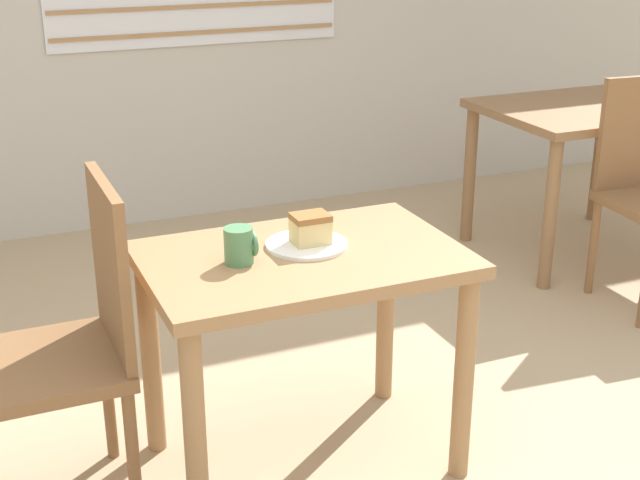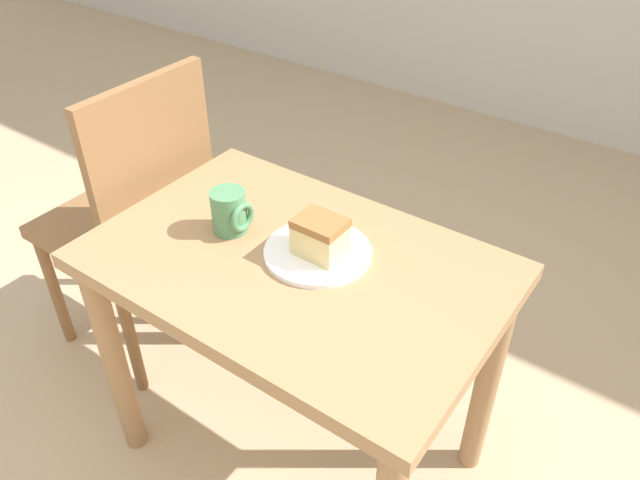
{
  "view_description": "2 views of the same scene",
  "coord_description": "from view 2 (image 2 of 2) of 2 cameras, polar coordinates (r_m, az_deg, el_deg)",
  "views": [
    {
      "loc": [
        -0.96,
        -1.61,
        1.66
      ],
      "look_at": [
        -0.02,
        0.59,
        0.74
      ],
      "focal_mm": 50.0,
      "sensor_mm": 36.0,
      "label": 1
    },
    {
      "loc": [
        0.61,
        -0.25,
        1.57
      ],
      "look_at": [
        -0.05,
        0.67,
        0.72
      ],
      "focal_mm": 35.0,
      "sensor_mm": 36.0,
      "label": 2
    }
  ],
  "objects": [
    {
      "name": "chair_near_window",
      "position": [
        1.93,
        -16.49,
        2.34
      ],
      "size": [
        0.43,
        0.43,
        0.97
      ],
      "rotation": [
        0.0,
        0.0,
        -1.57
      ],
      "color": "brown",
      "rests_on": "ground_plane"
    },
    {
      "name": "cake_slice",
      "position": [
        1.36,
        0.02,
        0.33
      ],
      "size": [
        0.11,
        0.08,
        0.09
      ],
      "color": "#E0C67F",
      "rests_on": "plate"
    },
    {
      "name": "coffee_mug",
      "position": [
        1.46,
        -8.2,
        2.57
      ],
      "size": [
        0.09,
        0.08,
        0.1
      ],
      "color": "#4C8456",
      "rests_on": "dining_table_near"
    },
    {
      "name": "plate",
      "position": [
        1.4,
        -0.22,
        -1.11
      ],
      "size": [
        0.24,
        0.24,
        0.01
      ],
      "color": "white",
      "rests_on": "dining_table_near"
    },
    {
      "name": "dining_table_near",
      "position": [
        1.47,
        -2.22,
        -5.61
      ],
      "size": [
        0.92,
        0.61,
        0.71
      ],
      "color": "#9E754C",
      "rests_on": "ground_plane"
    }
  ]
}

